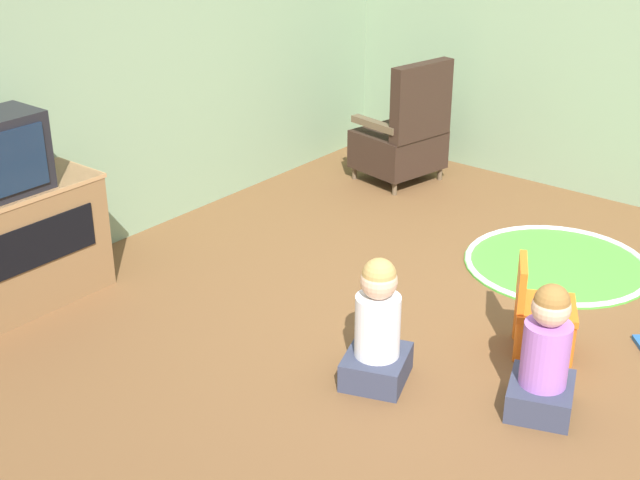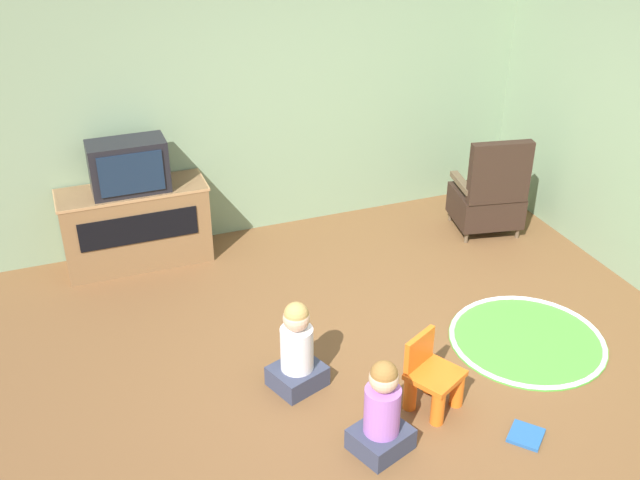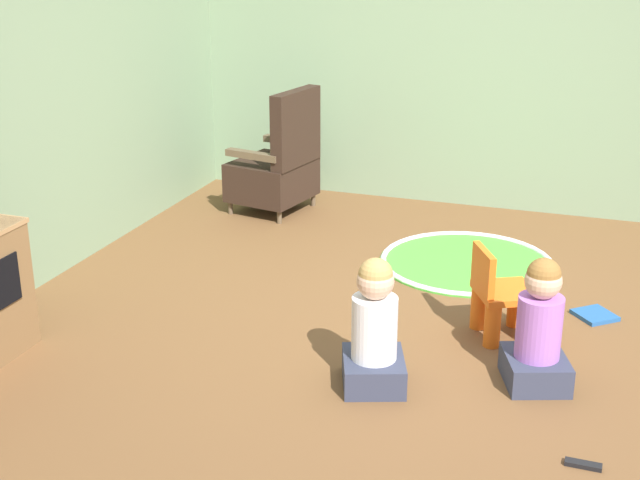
{
  "view_description": "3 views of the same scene",
  "coord_description": "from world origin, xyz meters",
  "px_view_note": "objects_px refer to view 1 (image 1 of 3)",
  "views": [
    {
      "loc": [
        -3.74,
        -1.98,
        2.45
      ],
      "look_at": [
        -0.72,
        0.44,
        0.67
      ],
      "focal_mm": 50.0,
      "sensor_mm": 36.0,
      "label": 1
    },
    {
      "loc": [
        -1.96,
        -3.64,
        3.31
      ],
      "look_at": [
        -0.4,
        0.45,
        0.89
      ],
      "focal_mm": 42.0,
      "sensor_mm": 36.0,
      "label": 2
    },
    {
      "loc": [
        -4.38,
        -0.9,
        2.15
      ],
      "look_at": [
        -0.47,
        0.46,
        0.63
      ],
      "focal_mm": 50.0,
      "sensor_mm": 36.0,
      "label": 3
    }
  ],
  "objects_px": {
    "yellow_kid_chair": "(541,316)",
    "black_armchair": "(404,137)",
    "child_watching_left": "(545,358)",
    "child_watching_center": "(377,329)"
  },
  "relations": [
    {
      "from": "child_watching_left",
      "to": "child_watching_center",
      "type": "bearing_deg",
      "value": 90.29
    },
    {
      "from": "black_armchair",
      "to": "yellow_kid_chair",
      "type": "bearing_deg",
      "value": 61.08
    },
    {
      "from": "yellow_kid_chair",
      "to": "child_watching_center",
      "type": "height_order",
      "value": "child_watching_center"
    },
    {
      "from": "yellow_kid_chair",
      "to": "black_armchair",
      "type": "bearing_deg",
      "value": 22.11
    },
    {
      "from": "black_armchair",
      "to": "child_watching_left",
      "type": "xyz_separation_m",
      "value": [
        -2.08,
        -2.17,
        -0.08
      ]
    },
    {
      "from": "black_armchair",
      "to": "child_watching_left",
      "type": "bearing_deg",
      "value": 57.2
    },
    {
      "from": "child_watching_left",
      "to": "child_watching_center",
      "type": "distance_m",
      "value": 0.79
    },
    {
      "from": "child_watching_left",
      "to": "child_watching_center",
      "type": "relative_size",
      "value": 0.99
    },
    {
      "from": "black_armchair",
      "to": "yellow_kid_chair",
      "type": "height_order",
      "value": "black_armchair"
    },
    {
      "from": "yellow_kid_chair",
      "to": "child_watching_left",
      "type": "xyz_separation_m",
      "value": [
        -0.47,
        -0.24,
        0.08
      ]
    }
  ]
}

